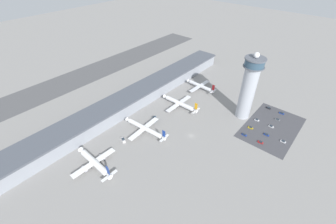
{
  "coord_description": "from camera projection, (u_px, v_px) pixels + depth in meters",
  "views": [
    {
      "loc": [
        -116.57,
        -74.76,
        127.1
      ],
      "look_at": [
        2.78,
        27.65,
        9.74
      ],
      "focal_mm": 24.0,
      "sensor_mm": 36.0,
      "label": 1
    }
  ],
  "objects": [
    {
      "name": "ground_plane",
      "position": [
        191.0,
        136.0,
        185.93
      ],
      "size": [
        1000.0,
        1000.0,
        0.0
      ],
      "primitive_type": "plane",
      "color": "gray"
    },
    {
      "name": "terminal_building",
      "position": [
        133.0,
        99.0,
        218.26
      ],
      "size": [
        263.18,
        25.0,
        13.86
      ],
      "color": "#9399A3",
      "rests_on": "ground"
    },
    {
      "name": "runway_strip",
      "position": [
        82.0,
        76.0,
        270.29
      ],
      "size": [
        394.76,
        44.0,
        0.01
      ],
      "primitive_type": "cube",
      "color": "#515154",
      "rests_on": "ground"
    },
    {
      "name": "control_tower",
      "position": [
        249.0,
        87.0,
        189.98
      ],
      "size": [
        16.98,
        16.98,
        61.12
      ],
      "color": "#ADB2BC",
      "rests_on": "ground"
    },
    {
      "name": "parking_lot_surface",
      "position": [
        272.0,
        127.0,
        194.87
      ],
      "size": [
        64.0,
        40.0,
        0.01
      ],
      "primitive_type": "cube",
      "color": "#424247",
      "rests_on": "ground"
    },
    {
      "name": "airplane_gate_alpha",
      "position": [
        94.0,
        162.0,
        158.03
      ],
      "size": [
        34.42,
        37.1,
        13.4
      ],
      "color": "white",
      "rests_on": "ground"
    },
    {
      "name": "airplane_gate_bravo",
      "position": [
        145.0,
        128.0,
        187.71
      ],
      "size": [
        34.46,
        42.82,
        11.66
      ],
      "color": "white",
      "rests_on": "ground"
    },
    {
      "name": "airplane_gate_charlie",
      "position": [
        180.0,
        103.0,
        217.19
      ],
      "size": [
        34.58,
        40.01,
        12.3
      ],
      "color": "white",
      "rests_on": "ground"
    },
    {
      "name": "airplane_gate_delta",
      "position": [
        200.0,
        86.0,
        243.33
      ],
      "size": [
        32.03,
        35.07,
        11.78
      ],
      "color": "silver",
      "rests_on": "ground"
    },
    {
      "name": "service_truck_catering",
      "position": [
        123.0,
        140.0,
        180.57
      ],
      "size": [
        4.12,
        6.34,
        3.04
      ],
      "color": "black",
      "rests_on": "ground"
    },
    {
      "name": "service_truck_fuel",
      "position": [
        154.0,
        119.0,
        202.66
      ],
      "size": [
        6.81,
        6.34,
        3.13
      ],
      "color": "black",
      "rests_on": "ground"
    },
    {
      "name": "car_black_suv",
      "position": [
        266.0,
        135.0,
        186.34
      ],
      "size": [
        1.77,
        4.32,
        1.5
      ],
      "color": "black",
      "rests_on": "ground"
    },
    {
      "name": "car_grey_coupe",
      "position": [
        251.0,
        128.0,
        193.37
      ],
      "size": [
        1.96,
        4.29,
        1.57
      ],
      "color": "black",
      "rests_on": "ground"
    },
    {
      "name": "car_red_hatchback",
      "position": [
        277.0,
        120.0,
        202.4
      ],
      "size": [
        1.93,
        4.48,
        1.42
      ],
      "color": "black",
      "rests_on": "ground"
    },
    {
      "name": "car_blue_compact",
      "position": [
        244.0,
        135.0,
        186.3
      ],
      "size": [
        1.95,
        4.27,
        1.47
      ],
      "color": "black",
      "rests_on": "ground"
    },
    {
      "name": "car_navy_sedan",
      "position": [
        271.0,
        126.0,
        194.87
      ],
      "size": [
        1.95,
        4.39,
        1.4
      ],
      "color": "black",
      "rests_on": "ground"
    },
    {
      "name": "car_maroon_suv",
      "position": [
        282.0,
        113.0,
        210.01
      ],
      "size": [
        1.97,
        4.49,
        1.58
      ],
      "color": "black",
      "rests_on": "ground"
    },
    {
      "name": "car_silver_sedan",
      "position": [
        268.0,
        108.0,
        216.8
      ],
      "size": [
        1.94,
        4.28,
        1.52
      ],
      "color": "black",
      "rests_on": "ground"
    },
    {
      "name": "car_white_wagon",
      "position": [
        261.0,
        142.0,
        179.18
      ],
      "size": [
        1.85,
        4.27,
        1.48
      ],
      "color": "black",
      "rests_on": "ground"
    },
    {
      "name": "car_green_van",
      "position": [
        257.0,
        120.0,
        201.94
      ],
      "size": [
        1.85,
        4.14,
        1.5
      ],
      "color": "black",
      "rests_on": "ground"
    },
    {
      "name": "car_yellow_taxi",
      "position": [
        283.0,
        141.0,
        179.89
      ],
      "size": [
        1.85,
        4.22,
        1.47
      ],
      "color": "black",
      "rests_on": "ground"
    }
  ]
}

